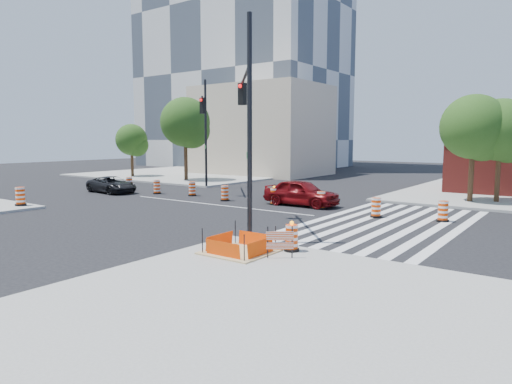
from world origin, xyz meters
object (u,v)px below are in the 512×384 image
red_coupe (301,193)px  signal_pole_se (247,110)px  signal_pole_nw (205,123)px  dark_suv (112,185)px

red_coupe → signal_pole_se: bearing=-165.0°
signal_pole_se → signal_pole_nw: 17.11m
red_coupe → signal_pole_nw: (-10.50, 2.91, 4.53)m
dark_suv → signal_pole_nw: (4.56, 5.51, 4.72)m
dark_suv → signal_pole_se: size_ratio=0.52×
red_coupe → dark_suv: (-15.05, -2.60, -0.18)m
dark_suv → signal_pole_nw: bearing=-34.5°
dark_suv → signal_pole_se: bearing=-103.7°
signal_pole_se → signal_pole_nw: signal_pole_nw is taller
red_coupe → signal_pole_nw: bearing=74.6°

